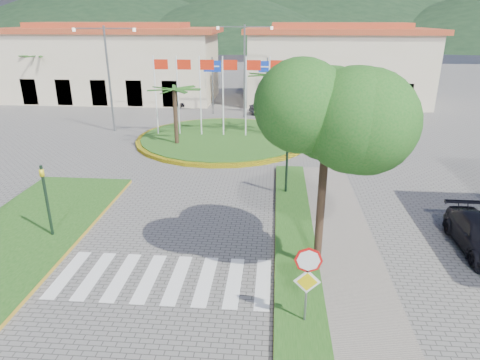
# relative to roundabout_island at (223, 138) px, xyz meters

# --- Properties ---
(sidewalk_right) EXTENTS (4.00, 28.00, 0.15)m
(sidewalk_right) POSITION_rel_roundabout_island_xyz_m (6.00, -20.00, -0.10)
(sidewalk_right) COLOR gray
(sidewalk_right) RESTS_ON ground
(verge_right) EXTENTS (1.60, 28.00, 0.18)m
(verge_right) POSITION_rel_roundabout_island_xyz_m (4.80, -20.00, -0.09)
(verge_right) COLOR #1A4C15
(verge_right) RESTS_ON ground
(median_left) EXTENTS (5.00, 14.00, 0.18)m
(median_left) POSITION_rel_roundabout_island_xyz_m (-6.50, -16.00, -0.09)
(median_left) COLOR #1A4C15
(median_left) RESTS_ON ground
(crosswalk) EXTENTS (8.00, 3.00, 0.01)m
(crosswalk) POSITION_rel_roundabout_island_xyz_m (-0.00, -18.00, -0.17)
(crosswalk) COLOR silver
(crosswalk) RESTS_ON ground
(roundabout_island) EXTENTS (12.70, 12.70, 6.00)m
(roundabout_island) POSITION_rel_roundabout_island_xyz_m (0.00, 0.00, 0.00)
(roundabout_island) COLOR yellow
(roundabout_island) RESTS_ON ground
(stop_sign) EXTENTS (0.80, 0.11, 2.65)m
(stop_sign) POSITION_rel_roundabout_island_xyz_m (4.90, -20.04, 1.61)
(stop_sign) COLOR slate
(stop_sign) RESTS_ON ground
(deciduous_tree) EXTENTS (3.60, 3.60, 6.80)m
(deciduous_tree) POSITION_rel_roundabout_island_xyz_m (5.50, -17.00, 5.00)
(deciduous_tree) COLOR black
(deciduous_tree) RESTS_ON ground
(traffic_light_left) EXTENTS (0.15, 0.18, 3.20)m
(traffic_light_left) POSITION_rel_roundabout_island_xyz_m (-5.20, -15.50, 1.77)
(traffic_light_left) COLOR black
(traffic_light_left) RESTS_ON ground
(traffic_light_right) EXTENTS (0.15, 0.18, 3.20)m
(traffic_light_right) POSITION_rel_roundabout_island_xyz_m (4.50, -10.00, 1.77)
(traffic_light_right) COLOR black
(traffic_light_right) RESTS_ON ground
(traffic_light_far) EXTENTS (0.18, 0.15, 3.20)m
(traffic_light_far) POSITION_rel_roundabout_island_xyz_m (8.00, 4.00, 1.77)
(traffic_light_far) COLOR black
(traffic_light_far) RESTS_ON ground
(direction_sign_west) EXTENTS (1.60, 0.14, 5.20)m
(direction_sign_west) POSITION_rel_roundabout_island_xyz_m (-2.00, 8.97, 3.35)
(direction_sign_west) COLOR slate
(direction_sign_west) RESTS_ON ground
(direction_sign_east) EXTENTS (1.60, 0.14, 5.20)m
(direction_sign_east) POSITION_rel_roundabout_island_xyz_m (3.00, 8.97, 3.35)
(direction_sign_east) COLOR slate
(direction_sign_east) RESTS_ON ground
(street_lamp_centre) EXTENTS (4.80, 0.16, 8.00)m
(street_lamp_centre) POSITION_rel_roundabout_island_xyz_m (1.00, 8.00, 4.32)
(street_lamp_centre) COLOR slate
(street_lamp_centre) RESTS_ON ground
(street_lamp_west) EXTENTS (4.80, 0.16, 8.00)m
(street_lamp_west) POSITION_rel_roundabout_island_xyz_m (-9.00, 2.00, 4.32)
(street_lamp_west) COLOR slate
(street_lamp_west) RESTS_ON ground
(building_left) EXTENTS (23.32, 9.54, 8.05)m
(building_left) POSITION_rel_roundabout_island_xyz_m (-14.00, 16.00, 3.73)
(building_left) COLOR beige
(building_left) RESTS_ON ground
(building_right) EXTENTS (19.08, 9.54, 8.05)m
(building_right) POSITION_rel_roundabout_island_xyz_m (10.00, 16.00, 3.73)
(building_right) COLOR beige
(building_right) RESTS_ON ground
(hill_far_west) EXTENTS (140.00, 140.00, 22.00)m
(hill_far_west) POSITION_rel_roundabout_island_xyz_m (-55.00, 118.00, 10.82)
(hill_far_west) COLOR black
(hill_far_west) RESTS_ON ground
(hill_near_back) EXTENTS (110.00, 110.00, 16.00)m
(hill_near_back) POSITION_rel_roundabout_island_xyz_m (-10.00, 108.00, 7.82)
(hill_near_back) COLOR black
(hill_near_back) RESTS_ON ground
(white_van) EXTENTS (5.02, 3.01, 1.31)m
(white_van) POSITION_rel_roundabout_island_xyz_m (-10.53, 13.43, 0.48)
(white_van) COLOR silver
(white_van) RESTS_ON ground
(car_dark_a) EXTENTS (3.45, 1.94, 1.11)m
(car_dark_a) POSITION_rel_roundabout_island_xyz_m (-6.64, 12.33, 0.38)
(car_dark_a) COLOR black
(car_dark_a) RESTS_ON ground
(car_dark_b) EXTENTS (3.66, 2.44, 1.14)m
(car_dark_b) POSITION_rel_roundabout_island_xyz_m (3.15, 9.60, 0.39)
(car_dark_b) COLOR black
(car_dark_b) RESTS_ON ground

